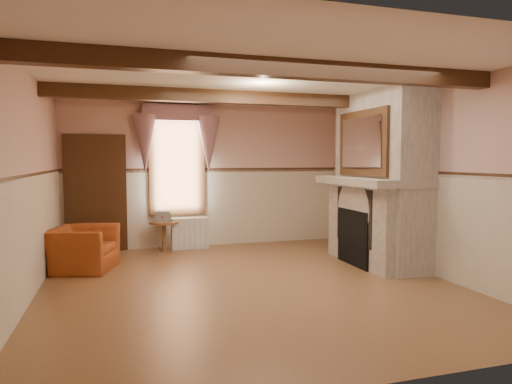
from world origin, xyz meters
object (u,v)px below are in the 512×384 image
object	(u,v)px
armchair	(82,249)
oil_lamp	(352,168)
mantel_clock	(354,170)
radiator	(190,233)
bowl	(364,174)
side_table	(164,236)

from	to	relation	value
armchair	oil_lamp	distance (m)	4.67
armchair	mantel_clock	size ratio (longest dim) A/B	4.25
radiator	bowl	size ratio (longest dim) A/B	1.82
radiator	bowl	xyz separation A→B (m)	(2.65, -1.86, 1.17)
side_table	radiator	size ratio (longest dim) A/B	0.79
mantel_clock	side_table	bearing A→B (deg)	154.13
bowl	oil_lamp	bearing A→B (deg)	90.00
armchair	oil_lamp	bearing A→B (deg)	-77.20
bowl	mantel_clock	bearing A→B (deg)	90.00
mantel_clock	oil_lamp	size ratio (longest dim) A/B	0.86
armchair	side_table	bearing A→B (deg)	-32.85
oil_lamp	armchair	bearing A→B (deg)	176.42
bowl	oil_lamp	distance (m)	0.42
armchair	bowl	world-z (taller)	bowl
armchair	mantel_clock	world-z (taller)	mantel_clock
radiator	mantel_clock	distance (m)	3.29
armchair	bowl	bearing A→B (deg)	-82.31
armchair	mantel_clock	bearing A→B (deg)	-78.00
side_table	mantel_clock	distance (m)	3.70
side_table	oil_lamp	size ratio (longest dim) A/B	1.98
radiator	mantel_clock	bearing A→B (deg)	-30.82
armchair	radiator	xyz separation A→B (m)	(1.85, 1.17, -0.03)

